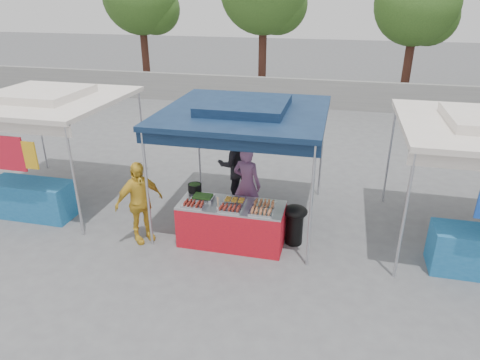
% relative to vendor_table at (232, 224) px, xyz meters
% --- Properties ---
extents(ground_plane, '(80.00, 80.00, 0.00)m').
position_rel_vendor_table_xyz_m(ground_plane, '(0.00, 0.10, -0.43)').
color(ground_plane, '#595A5C').
extents(back_wall, '(40.00, 0.25, 1.20)m').
position_rel_vendor_table_xyz_m(back_wall, '(0.00, 11.10, 0.17)').
color(back_wall, gray).
rests_on(back_wall, ground_plane).
extents(main_canopy, '(3.20, 3.20, 2.57)m').
position_rel_vendor_table_xyz_m(main_canopy, '(0.00, 1.07, 1.94)').
color(main_canopy, '#BABBC2').
rests_on(main_canopy, ground_plane).
extents(neighbor_stall_left, '(3.20, 3.20, 2.57)m').
position_rel_vendor_table_xyz_m(neighbor_stall_left, '(-4.50, 0.67, 1.18)').
color(neighbor_stall_left, '#BABBC2').
rests_on(neighbor_stall_left, ground_plane).
extents(tree_0, '(3.59, 3.54, 6.09)m').
position_rel_vendor_table_xyz_m(tree_0, '(-7.76, 13.47, 3.74)').
color(tree_0, '#402118').
rests_on(tree_0, ground_plane).
extents(tree_2, '(3.44, 3.36, 5.78)m').
position_rel_vendor_table_xyz_m(tree_2, '(4.59, 12.86, 3.52)').
color(tree_2, '#402118').
rests_on(tree_2, ground_plane).
extents(vendor_table, '(2.00, 0.80, 0.85)m').
position_rel_vendor_table_xyz_m(vendor_table, '(0.00, 0.00, 0.00)').
color(vendor_table, red).
rests_on(vendor_table, ground_plane).
extents(food_tray_fl, '(0.42, 0.30, 0.07)m').
position_rel_vendor_table_xyz_m(food_tray_fl, '(-0.67, -0.24, 0.46)').
color(food_tray_fl, silver).
rests_on(food_tray_fl, vendor_table).
extents(food_tray_fm, '(0.42, 0.30, 0.07)m').
position_rel_vendor_table_xyz_m(food_tray_fm, '(0.03, -0.24, 0.46)').
color(food_tray_fm, silver).
rests_on(food_tray_fm, vendor_table).
extents(food_tray_fr, '(0.42, 0.30, 0.07)m').
position_rel_vendor_table_xyz_m(food_tray_fr, '(0.61, -0.24, 0.46)').
color(food_tray_fr, silver).
rests_on(food_tray_fr, vendor_table).
extents(food_tray_bl, '(0.42, 0.30, 0.07)m').
position_rel_vendor_table_xyz_m(food_tray_bl, '(-0.60, 0.10, 0.46)').
color(food_tray_bl, silver).
rests_on(food_tray_bl, vendor_table).
extents(food_tray_bm, '(0.42, 0.30, 0.07)m').
position_rel_vendor_table_xyz_m(food_tray_bm, '(0.04, 0.11, 0.46)').
color(food_tray_bm, silver).
rests_on(food_tray_bm, vendor_table).
extents(food_tray_br, '(0.42, 0.30, 0.07)m').
position_rel_vendor_table_xyz_m(food_tray_br, '(0.61, 0.09, 0.46)').
color(food_tray_br, silver).
rests_on(food_tray_br, vendor_table).
extents(cooking_pot, '(0.27, 0.27, 0.16)m').
position_rel_vendor_table_xyz_m(cooking_pot, '(-0.85, 0.38, 0.50)').
color(cooking_pot, black).
rests_on(cooking_pot, vendor_table).
extents(skewer_cup, '(0.07, 0.07, 0.09)m').
position_rel_vendor_table_xyz_m(skewer_cup, '(-0.17, -0.29, 0.47)').
color(skewer_cup, '#BABBC2').
rests_on(skewer_cup, vendor_table).
extents(wok_burner, '(0.48, 0.48, 0.80)m').
position_rel_vendor_table_xyz_m(wok_burner, '(1.18, 0.30, 0.05)').
color(wok_burner, black).
rests_on(wok_burner, ground_plane).
extents(crate_left, '(0.47, 0.33, 0.28)m').
position_rel_vendor_table_xyz_m(crate_left, '(-0.52, 0.55, -0.28)').
color(crate_left, '#1341A1').
rests_on(crate_left, ground_plane).
extents(crate_right, '(0.51, 0.36, 0.31)m').
position_rel_vendor_table_xyz_m(crate_right, '(0.30, 0.57, -0.27)').
color(crate_right, '#1341A1').
rests_on(crate_right, ground_plane).
extents(crate_stacked, '(0.48, 0.34, 0.29)m').
position_rel_vendor_table_xyz_m(crate_stacked, '(0.30, 0.57, 0.03)').
color(crate_stacked, '#1341A1').
rests_on(crate_stacked, crate_right).
extents(vendor_woman, '(0.71, 0.56, 1.70)m').
position_rel_vendor_table_xyz_m(vendor_woman, '(0.09, 0.95, 0.42)').
color(vendor_woman, '#885781').
rests_on(vendor_woman, ground_plane).
extents(helper_man, '(1.06, 0.93, 1.84)m').
position_rel_vendor_table_xyz_m(helper_man, '(-0.32, 1.77, 0.50)').
color(helper_man, black).
rests_on(helper_man, ground_plane).
extents(customer_person, '(0.92, 1.00, 1.65)m').
position_rel_vendor_table_xyz_m(customer_person, '(-1.75, -0.28, 0.40)').
color(customer_person, gold).
rests_on(customer_person, ground_plane).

